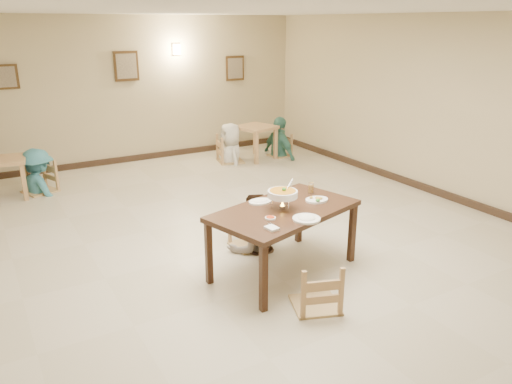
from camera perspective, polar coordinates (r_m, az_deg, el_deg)
floor at (r=6.73m, az=-2.00°, el=-6.21°), size 10.00×10.00×0.00m
ceiling at (r=6.10m, az=-2.34°, el=20.27°), size 10.00×10.00×0.00m
wall_back at (r=10.85m, az=-14.96°, el=11.09°), size 10.00×0.00×10.00m
wall_right at (r=8.82m, az=21.70°, el=8.75°), size 0.00×10.00×10.00m
baseboard_back at (r=11.09m, az=-14.29°, el=3.70°), size 8.00×0.06×0.12m
baseboard_right at (r=9.13m, az=20.50°, el=-0.17°), size 0.06×10.00×0.12m
picture_a at (r=10.40m, az=-27.02°, el=11.63°), size 0.55×0.04×0.45m
picture_b at (r=10.79m, az=-14.59°, el=13.75°), size 0.50×0.04×0.60m
picture_c at (r=11.73m, az=-2.41°, el=13.95°), size 0.45×0.04×0.55m
wall_sconce at (r=11.12m, az=-9.09°, el=15.80°), size 0.16×0.05×0.22m
main_table at (r=5.80m, az=3.24°, el=-2.63°), size 1.92×1.40×0.81m
chair_far at (r=6.56m, az=-0.85°, el=-2.57°), size 0.43×0.43×0.91m
chair_near at (r=5.20m, az=7.00°, el=-8.07°), size 0.48×0.48×1.01m
main_diner at (r=6.39m, az=-0.27°, el=-0.24°), size 0.78×0.63×1.52m
curry_warmer at (r=5.69m, az=3.06°, el=-0.24°), size 0.39×0.34×0.31m
rice_plate_far at (r=5.94m, az=0.49°, el=-1.08°), size 0.29×0.29×0.07m
rice_plate_near at (r=5.45m, az=5.79°, el=-3.04°), size 0.31×0.31×0.07m
fried_plate at (r=6.04m, az=6.96°, el=-0.83°), size 0.29×0.29×0.06m
chili_dish at (r=5.45m, az=1.66°, el=-2.98°), size 0.12×0.12×0.03m
napkin_cutlery at (r=5.19m, az=1.82°, el=-4.14°), size 0.14×0.22×0.03m
drink_glass at (r=6.30m, az=6.30°, el=0.43°), size 0.07×0.07×0.14m
bg_table_left at (r=9.40m, az=-26.80°, el=2.65°), size 0.78×0.78×0.68m
bg_table_right at (r=10.84m, az=-0.03°, el=6.85°), size 0.91×0.91×0.73m
bg_chair_lr at (r=9.47m, az=-23.82°, el=3.02°), size 0.49×0.49×1.05m
bg_chair_rl at (r=10.63m, az=-2.97°, el=6.31°), size 0.51×0.51×1.09m
bg_chair_rr at (r=11.14m, az=2.72°, el=6.44°), size 0.43×0.43×0.92m
bg_diner_b at (r=9.42m, az=-24.02°, el=4.52°), size 0.98×1.16×1.56m
bg_diner_c at (r=10.57m, az=-2.99°, el=7.86°), size 0.62×0.87×1.67m
bg_diner_d at (r=11.05m, az=2.75°, el=8.58°), size 0.51×1.06×1.77m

